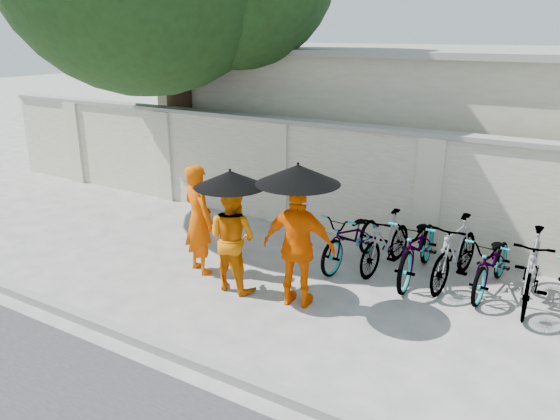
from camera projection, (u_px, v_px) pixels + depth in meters
The scene contains 15 objects.
ground at pixel (227, 292), 8.06m from camera, with size 80.00×80.00×0.00m, color #B2AFA4.
kerb at pixel (143, 341), 6.66m from camera, with size 40.00×0.16×0.12m, color gray.
compound_wall at pixel (376, 186), 9.84m from camera, with size 20.00×0.30×2.00m, color beige.
building_behind at pixel (484, 128), 12.23m from camera, with size 14.00×6.00×3.20m, color beige.
monk_left at pixel (199, 219), 8.50m from camera, with size 0.64×0.42×1.75m, color #DE4D00.
monk_center at pixel (232, 238), 7.94m from camera, with size 0.77×0.60×1.59m, color orange.
parasol_center at pixel (230, 179), 7.57m from camera, with size 1.02×1.02×0.92m.
monk_right at pixel (299, 247), 7.42m from camera, with size 1.02×0.43×1.75m, color #F75E00.
parasol_right at pixel (298, 174), 7.03m from camera, with size 1.12×1.12×1.05m.
bike_0 at pixel (352, 238), 8.88m from camera, with size 0.62×1.77×0.93m, color gray.
bike_1 at pixel (386, 241), 8.69m from camera, with size 0.45×1.58×0.95m, color gray.
bike_2 at pixel (418, 247), 8.38m from camera, with size 0.68×1.95×1.02m, color gray.
bike_3 at pixel (455, 252), 8.16m from camera, with size 0.49×1.74×1.04m, color gray.
bike_4 at pixel (493, 263), 7.94m from camera, with size 0.60×1.72×0.90m, color gray.
bike_5 at pixel (532, 269), 7.53m from camera, with size 0.50×1.77×1.07m, color gray.
Camera 1 is at (4.48, -5.79, 3.66)m, focal length 35.00 mm.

